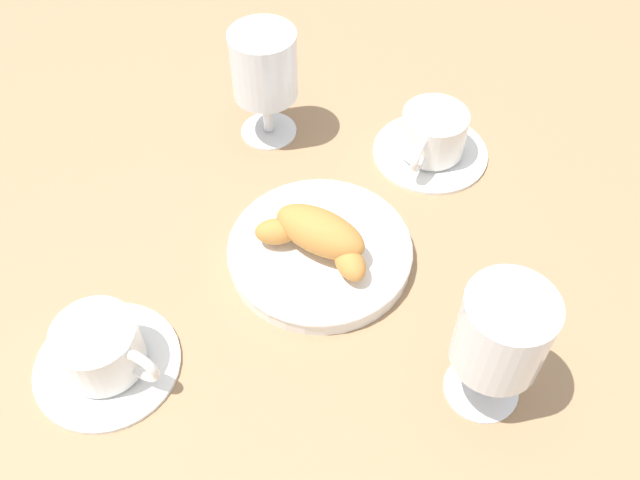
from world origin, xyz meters
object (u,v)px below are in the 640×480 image
(juice_glass_left, at_px, (502,335))
(juice_glass_right, at_px, (264,70))
(coffee_cup_near, at_px, (432,138))
(croissant_large, at_px, (318,235))
(coffee_cup_far, at_px, (103,352))
(pastry_plate, at_px, (320,251))

(juice_glass_left, xyz_separation_m, juice_glass_right, (0.32, -0.25, -0.00))
(coffee_cup_near, bearing_deg, croissant_large, 70.32)
(coffee_cup_far, distance_m, juice_glass_right, 0.36)
(croissant_large, xyz_separation_m, coffee_cup_near, (-0.07, -0.19, -0.02))
(croissant_large, xyz_separation_m, juice_glass_right, (0.13, -0.17, 0.05))
(juice_glass_right, bearing_deg, pastry_plate, 127.97)
(coffee_cup_near, bearing_deg, juice_glass_left, 113.24)
(pastry_plate, distance_m, coffee_cup_near, 0.20)
(coffee_cup_near, xyz_separation_m, juice_glass_left, (-0.12, 0.28, 0.07))
(coffee_cup_near, height_order, coffee_cup_far, same)
(juice_glass_left, bearing_deg, coffee_cup_near, -66.76)
(croissant_large, bearing_deg, juice_glass_right, -52.69)
(coffee_cup_near, height_order, juice_glass_right, juice_glass_right)
(pastry_plate, distance_m, coffee_cup_far, 0.24)
(pastry_plate, bearing_deg, coffee_cup_far, 53.23)
(croissant_large, relative_size, juice_glass_left, 0.96)
(juice_glass_left, distance_m, juice_glass_right, 0.41)
(pastry_plate, bearing_deg, croissant_large, 79.03)
(coffee_cup_far, bearing_deg, coffee_cup_near, -118.92)
(coffee_cup_far, height_order, juice_glass_right, juice_glass_right)
(juice_glass_left, relative_size, juice_glass_right, 1.00)
(coffee_cup_near, xyz_separation_m, juice_glass_right, (0.20, 0.03, 0.07))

